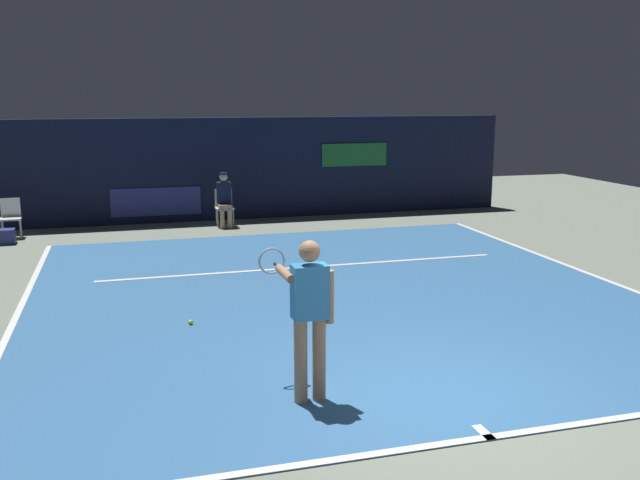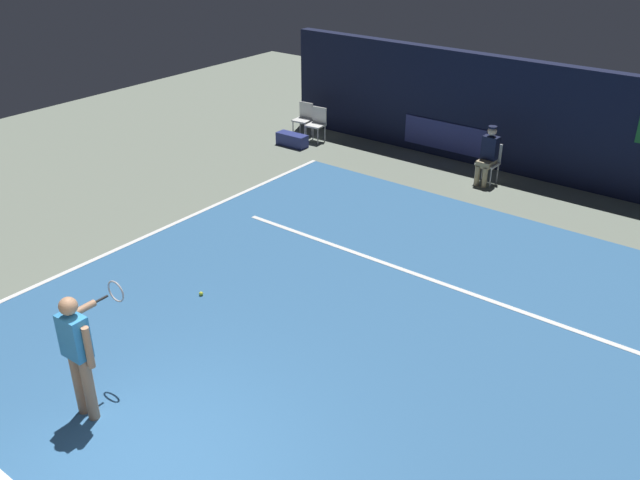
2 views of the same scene
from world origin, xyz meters
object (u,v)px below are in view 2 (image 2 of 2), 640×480
object	(u,v)px
tennis_player	(79,350)
courtside_chair_near	(304,117)
courtside_chair_far	(317,122)
line_judge_on_chair	(488,155)
tennis_ball	(201,294)
equipment_bag	(292,140)

from	to	relation	value
tennis_player	courtside_chair_near	xyz separation A→B (m)	(-4.81, 10.20, -0.49)
courtside_chair_near	courtside_chair_far	distance (m)	0.57
courtside_chair_far	tennis_player	bearing A→B (deg)	-67.10
tennis_player	courtside_chair_far	bearing A→B (deg)	112.90
tennis_player	line_judge_on_chair	xyz separation A→B (m)	(0.56, 10.08, -0.30)
courtside_chair_near	tennis_ball	xyz separation A→B (m)	(3.84, -7.41, -0.46)
tennis_ball	equipment_bag	size ratio (longest dim) A/B	0.08
tennis_player	courtside_chair_near	bearing A→B (deg)	115.22
tennis_player	courtside_chair_far	distance (m)	10.95
courtside_chair_near	equipment_bag	world-z (taller)	courtside_chair_near
equipment_bag	tennis_player	bearing A→B (deg)	-65.42
courtside_chair_near	equipment_bag	bearing A→B (deg)	-71.25
line_judge_on_chair	tennis_ball	bearing A→B (deg)	-101.84
tennis_player	equipment_bag	world-z (taller)	tennis_player
line_judge_on_chair	tennis_player	bearing A→B (deg)	-93.18
tennis_ball	equipment_bag	distance (m)	7.47
line_judge_on_chair	courtside_chair_near	xyz separation A→B (m)	(-5.37, 0.13, -0.18)
equipment_bag	tennis_ball	bearing A→B (deg)	-62.75
tennis_player	line_judge_on_chair	world-z (taller)	tennis_player
tennis_player	tennis_ball	size ratio (longest dim) A/B	25.44
equipment_bag	line_judge_on_chair	bearing A→B (deg)	6.76
line_judge_on_chair	courtside_chair_far	size ratio (longest dim) A/B	1.50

